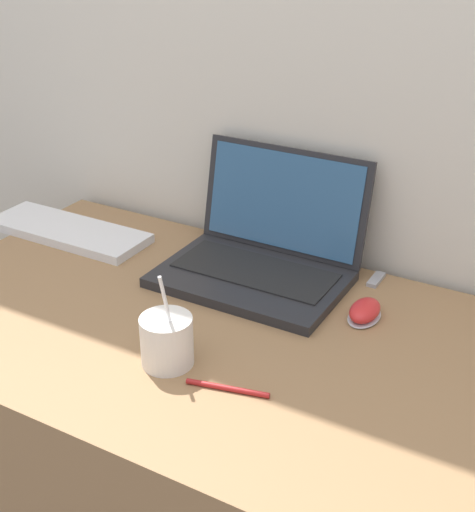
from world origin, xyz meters
The scene contains 7 objects.
desk centered at (0.00, 0.34, 0.36)m, with size 1.23×0.69×0.71m.
laptop centered at (-0.03, 0.57, 0.76)m, with size 0.36×0.29×0.23m.
drink_cup centered at (-0.02, 0.21, 0.76)m, with size 0.09×0.09×0.17m.
computer_mouse centered at (0.21, 0.51, 0.72)m, with size 0.06×0.09×0.03m.
external_keyboard centered at (-0.50, 0.51, 0.72)m, with size 0.38×0.13×0.02m.
usb_stick centered at (0.18, 0.65, 0.71)m, with size 0.02×0.06×0.01m.
pen centered at (0.10, 0.20, 0.72)m, with size 0.13×0.04×0.01m.
Camera 1 is at (0.56, -0.57, 1.40)m, focal length 50.00 mm.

